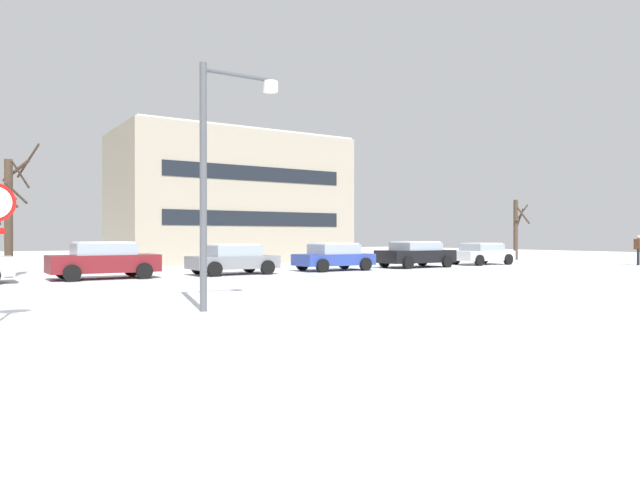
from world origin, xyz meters
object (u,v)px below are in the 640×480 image
object	(u,v)px
parked_car_blue	(334,256)
parked_car_gray	(233,259)
parked_car_black	(416,254)
parked_car_white	(482,253)
street_lamp	(218,159)
parked_car_maroon	(104,260)
pedestrian_crossing	(638,248)

from	to	relation	value
parked_car_blue	parked_car_gray	bearing A→B (deg)	-179.81
parked_car_black	parked_car_white	size ratio (longest dim) A/B	1.12
street_lamp	parked_car_white	distance (m)	24.71
parked_car_maroon	parked_car_gray	bearing A→B (deg)	-3.39
parked_car_maroon	parked_car_white	world-z (taller)	parked_car_maroon
parked_car_blue	parked_car_black	distance (m)	5.41
street_lamp	parked_car_black	world-z (taller)	street_lamp
parked_car_black	parked_car_white	distance (m)	5.41
parked_car_black	pedestrian_crossing	world-z (taller)	pedestrian_crossing
parked_car_maroon	parked_car_blue	xyz separation A→B (m)	(10.82, -0.30, -0.06)
parked_car_gray	parked_car_white	xyz separation A→B (m)	(16.22, 0.25, -0.02)
parked_car_gray	parked_car_black	world-z (taller)	parked_car_black
street_lamp	parked_car_black	distance (m)	20.03
street_lamp	parked_car_maroon	world-z (taller)	street_lamp
parked_car_maroon	pedestrian_crossing	distance (m)	29.41
street_lamp	parked_car_blue	xyz separation A→B (m)	(10.85, 11.33, -2.74)
parked_car_maroon	parked_car_black	xyz separation A→B (m)	(16.22, -0.25, -0.02)
pedestrian_crossing	parked_car_gray	bearing A→B (deg)	167.68
parked_car_maroon	parked_car_white	distance (m)	21.63
parked_car_black	parked_car_white	world-z (taller)	parked_car_black
parked_car_white	pedestrian_crossing	size ratio (longest dim) A/B	2.17
parked_car_white	pedestrian_crossing	world-z (taller)	pedestrian_crossing
parked_car_gray	parked_car_blue	world-z (taller)	parked_car_blue
parked_car_white	parked_car_black	bearing A→B (deg)	-178.08
parked_car_blue	parked_car_white	world-z (taller)	parked_car_blue
parked_car_gray	parked_car_blue	size ratio (longest dim) A/B	0.98
parked_car_blue	pedestrian_crossing	size ratio (longest dim) A/B	2.21
street_lamp	parked_car_gray	bearing A→B (deg)	64.30
street_lamp	parked_car_white	xyz separation A→B (m)	(21.67, 11.56, -2.76)
parked_car_white	street_lamp	bearing A→B (deg)	-151.91
parked_car_maroon	parked_car_blue	bearing A→B (deg)	-1.60
street_lamp	parked_car_gray	size ratio (longest dim) A/B	1.46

